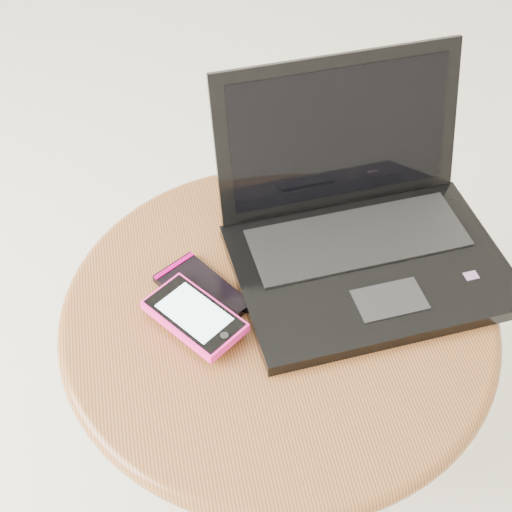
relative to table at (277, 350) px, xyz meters
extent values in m
plane|color=beige|center=(0.03, 0.12, -0.35)|extent=(4.00, 4.00, 0.00)
cylinder|color=#5C2816|center=(0.00, 0.00, -0.34)|extent=(0.32, 0.32, 0.03)
cylinder|color=#5C2816|center=(0.00, 0.00, -0.13)|extent=(0.09, 0.09, 0.39)
cylinder|color=#623114|center=(0.00, 0.00, 0.08)|extent=(0.54, 0.54, 0.03)
torus|color=#623114|center=(0.00, 0.00, 0.08)|extent=(0.56, 0.56, 0.03)
cube|color=black|center=(0.13, 0.03, 0.10)|extent=(0.37, 0.27, 0.02)
cube|color=black|center=(0.13, 0.08, 0.11)|extent=(0.30, 0.13, 0.00)
cube|color=black|center=(0.14, -0.03, 0.11)|extent=(0.09, 0.06, 0.00)
cube|color=red|center=(0.25, -0.01, 0.11)|extent=(0.02, 0.01, 0.00)
cube|color=black|center=(0.12, 0.18, 0.22)|extent=(0.35, 0.09, 0.21)
cube|color=black|center=(0.12, 0.18, 0.22)|extent=(0.31, 0.07, 0.17)
cube|color=black|center=(-0.09, 0.04, 0.10)|extent=(0.12, 0.14, 0.01)
cube|color=#9F0057|center=(-0.12, 0.09, 0.11)|extent=(0.06, 0.04, 0.00)
cube|color=#FF218E|center=(-0.11, -0.01, 0.11)|extent=(0.13, 0.14, 0.01)
cube|color=black|center=(-0.11, -0.01, 0.12)|extent=(0.12, 0.13, 0.00)
cube|color=silver|center=(-0.11, -0.01, 0.12)|extent=(0.09, 0.10, 0.00)
cylinder|color=black|center=(-0.08, -0.05, 0.12)|extent=(0.01, 0.01, 0.00)
camera|label=1|loc=(-0.14, -0.57, 0.82)|focal=51.03mm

